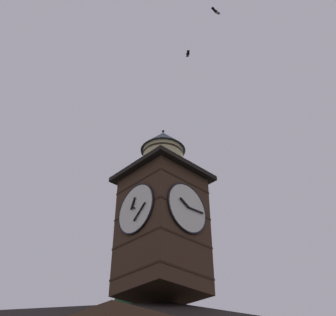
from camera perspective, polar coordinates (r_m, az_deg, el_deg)
The scene contains 3 objects.
clock_tower at distance 21.61m, azimuth -0.76°, elevation -7.71°, with size 4.16×4.16×9.70m.
flying_bird_high at distance 23.73m, azimuth 6.53°, elevation 19.24°, with size 0.61×0.19×0.13m.
flying_bird_low at distance 24.10m, azimuth 2.72°, elevation 13.98°, with size 0.41×0.46×0.12m.
Camera 1 is at (11.91, 12.54, 1.90)m, focal length 44.76 mm.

